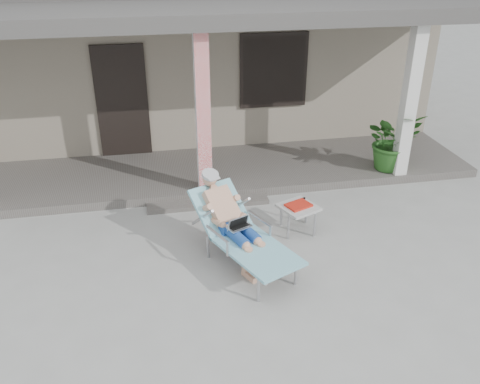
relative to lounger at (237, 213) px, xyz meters
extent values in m
plane|color=#9E9E99|center=(-0.19, -0.23, -0.73)|extent=(60.00, 60.00, 0.00)
cube|color=gray|center=(-0.19, 6.27, 0.77)|extent=(10.00, 5.00, 3.00)
cube|color=black|center=(-1.49, 3.74, 0.47)|extent=(0.95, 0.06, 2.10)
cube|color=black|center=(1.41, 3.74, 0.92)|extent=(1.20, 0.06, 1.30)
cube|color=black|center=(1.41, 3.73, 0.92)|extent=(1.32, 0.05, 1.42)
cube|color=#605B56|center=(-0.19, 2.77, -0.66)|extent=(10.00, 2.00, 0.15)
cube|color=red|center=(-0.19, 1.92, 0.72)|extent=(0.22, 0.22, 2.61)
cube|color=silver|center=(3.31, 1.92, 0.72)|extent=(0.22, 0.22, 2.61)
cube|color=#474442|center=(-0.19, 2.77, 2.15)|extent=(10.00, 2.30, 0.24)
cube|color=#605B56|center=(-0.19, 1.62, -0.70)|extent=(2.00, 0.30, 0.07)
cylinder|color=#B7B7BC|center=(0.09, -0.93, -0.56)|extent=(0.04, 0.04, 0.35)
cylinder|color=#B7B7BC|center=(0.63, -0.69, -0.56)|extent=(0.04, 0.04, 0.35)
cylinder|color=#B7B7BC|center=(-0.38, 0.13, -0.56)|extent=(0.04, 0.04, 0.35)
cylinder|color=#B7B7BC|center=(0.16, 0.37, -0.56)|extent=(0.04, 0.04, 0.35)
cube|color=#B7B7BC|center=(0.19, -0.41, -0.37)|extent=(1.02, 1.31, 0.03)
cube|color=#84B2CD|center=(0.19, -0.41, -0.34)|extent=(1.12, 1.38, 0.04)
cube|color=#B7B7BC|center=(-0.16, 0.36, -0.14)|extent=(0.77, 0.75, 0.47)
cube|color=#84B2CD|center=(-0.16, 0.36, -0.11)|extent=(0.88, 0.85, 0.53)
cylinder|color=#B6B6B8|center=(-0.28, 0.61, 0.31)|extent=(0.31, 0.31, 0.12)
cube|color=silver|center=(0.02, -0.04, -0.18)|extent=(0.38, 0.33, 0.22)
cube|color=#B1B1AC|center=(1.03, 0.58, -0.33)|extent=(0.66, 0.66, 0.04)
cylinder|color=#B7B7BC|center=(0.83, 0.37, -0.54)|extent=(0.04, 0.04, 0.38)
cylinder|color=#B7B7BC|center=(1.23, 0.37, -0.54)|extent=(0.04, 0.04, 0.38)
cylinder|color=#B7B7BC|center=(0.83, 0.78, -0.54)|extent=(0.04, 0.04, 0.38)
cylinder|color=#B7B7BC|center=(1.23, 0.78, -0.54)|extent=(0.04, 0.04, 0.38)
cube|color=red|center=(1.03, 0.58, -0.30)|extent=(0.43, 0.38, 0.03)
cube|color=black|center=(1.03, 0.71, -0.30)|extent=(0.33, 0.16, 0.04)
imported|color=#26591E|center=(3.23, 2.15, -0.04)|extent=(1.08, 0.97, 1.08)
camera|label=1|loc=(-1.05, -5.71, 3.29)|focal=38.00mm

